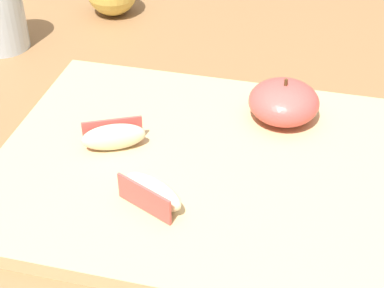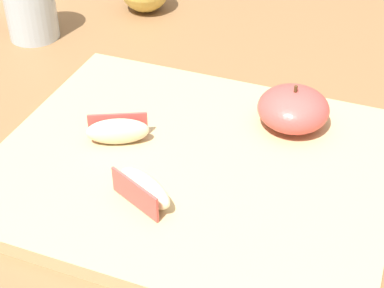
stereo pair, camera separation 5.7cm
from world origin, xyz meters
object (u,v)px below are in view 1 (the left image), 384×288
(apple_wedge_near_knife, at_px, (152,192))
(apple_wedge_right, at_px, (114,136))
(cutting_board, at_px, (192,166))
(apple_half_skin_up, at_px, (284,102))

(apple_wedge_near_knife, height_order, apple_wedge_right, same)
(apple_wedge_near_knife, bearing_deg, apple_wedge_right, 130.91)
(apple_wedge_right, bearing_deg, apple_wedge_near_knife, -49.09)
(cutting_board, xyz_separation_m, apple_wedge_near_knife, (-0.02, -0.07, 0.02))
(apple_wedge_near_knife, bearing_deg, apple_half_skin_up, 59.28)
(cutting_board, relative_size, apple_wedge_near_knife, 5.78)
(apple_half_skin_up, distance_m, apple_wedge_near_knife, 0.19)
(apple_half_skin_up, bearing_deg, apple_wedge_near_knife, -120.72)
(cutting_board, relative_size, apple_half_skin_up, 5.13)
(apple_half_skin_up, height_order, apple_wedge_right, apple_half_skin_up)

